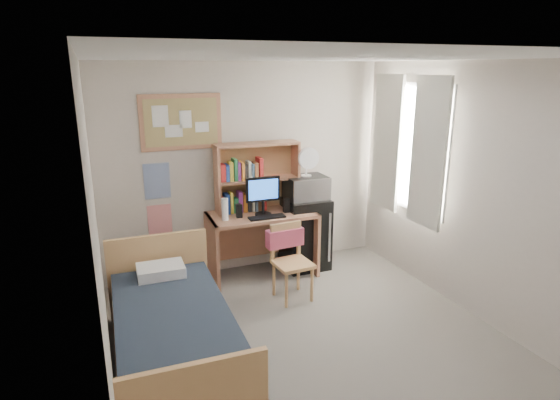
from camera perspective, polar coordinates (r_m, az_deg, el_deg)
name	(u,v)px	position (r m, az deg, el deg)	size (l,w,h in m)	color
floor	(320,352)	(4.57, 4.92, -17.93)	(3.60, 4.20, 0.02)	gray
ceiling	(328,58)	(3.80, 5.89, 16.88)	(3.60, 4.20, 0.02)	white
wall_back	(246,169)	(5.87, -4.13, 3.77)	(3.60, 0.04, 2.60)	beige
wall_front	(539,351)	(2.50, 29.04, -15.79)	(3.60, 0.04, 2.60)	beige
wall_left	(98,247)	(3.58, -21.30, -5.36)	(0.04, 4.20, 2.60)	beige
wall_right	(486,196)	(5.06, 23.78, 0.45)	(0.04, 4.20, 2.60)	beige
window_unit	(408,148)	(5.84, 15.38, 6.18)	(0.10, 1.40, 1.70)	white
curtain_left	(428,153)	(5.51, 17.64, 5.45)	(0.04, 0.55, 1.70)	beige
curtain_right	(387,143)	(6.14, 12.89, 6.80)	(0.04, 0.55, 1.70)	beige
bulletin_board	(181,122)	(5.57, -11.96, 9.28)	(0.94, 0.03, 0.64)	tan
poster_wave	(157,181)	(5.64, -14.77, 2.25)	(0.30, 0.01, 0.42)	#254895
poster_japan	(160,219)	(5.76, -14.45, -2.29)	(0.28, 0.01, 0.36)	red
desk	(262,244)	(5.84, -2.21, -5.44)	(1.30, 0.65, 0.81)	#B37757
desk_chair	(293,263)	(5.25, 1.57, -7.71)	(0.43, 0.43, 0.86)	tan
mini_fridge	(305,233)	(6.08, 3.01, -3.99)	(0.54, 0.54, 0.92)	black
bed	(174,339)	(4.31, -12.80, -16.18)	(0.98, 1.96, 0.54)	#19212E
hutch	(257,177)	(5.73, -2.77, 2.82)	(1.03, 0.26, 0.84)	#B37757
monitor	(263,197)	(5.58, -2.08, 0.37)	(0.42, 0.03, 0.44)	black
keyboard	(267,217)	(5.52, -1.60, -2.11)	(0.44, 0.14, 0.02)	black
speaker_left	(239,211)	(5.54, -5.01, -1.33)	(0.07, 0.07, 0.16)	black
speaker_right	(286,205)	(5.72, 0.78, -0.67)	(0.07, 0.07, 0.17)	black
water_bottle	(225,209)	(5.45, -6.74, -1.14)	(0.08, 0.08, 0.26)	white
hoodie	(285,238)	(5.32, 0.59, -4.61)	(0.43, 0.13, 0.21)	#D04F6D
microwave	(306,188)	(5.89, 3.18, 1.52)	(0.50, 0.38, 0.29)	silver
desk_fan	(306,163)	(5.82, 3.22, 4.49)	(0.26, 0.26, 0.33)	white
pillow	(161,270)	(4.82, -14.33, -8.31)	(0.45, 0.32, 0.11)	white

